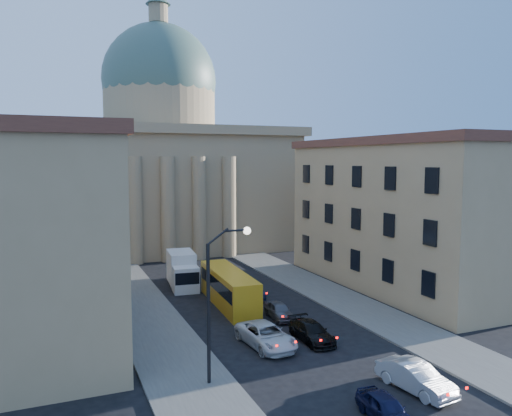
% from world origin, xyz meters
% --- Properties ---
extents(sidewalk_left, '(5.00, 60.00, 0.15)m').
position_xyz_m(sidewalk_left, '(-8.50, 18.00, 0.07)').
color(sidewalk_left, '#52504B').
rests_on(sidewalk_left, ground).
extents(sidewalk_right, '(5.00, 60.00, 0.15)m').
position_xyz_m(sidewalk_right, '(8.50, 18.00, 0.07)').
color(sidewalk_right, '#52504B').
rests_on(sidewalk_right, ground).
extents(church, '(68.02, 28.76, 36.60)m').
position_xyz_m(church, '(0.00, 55.47, 11.88)').
color(church, '#907758').
rests_on(church, ground).
extents(building_left, '(11.60, 26.60, 14.70)m').
position_xyz_m(building_left, '(-17.00, 22.00, 7.42)').
color(building_left, tan).
rests_on(building_left, ground).
extents(building_right, '(11.60, 26.60, 14.70)m').
position_xyz_m(building_right, '(17.00, 22.00, 7.42)').
color(building_right, tan).
rests_on(building_right, ground).
extents(street_lamp, '(2.62, 0.44, 8.83)m').
position_xyz_m(street_lamp, '(-6.97, 8.00, 5.29)').
color(street_lamp, black).
rests_on(street_lamp, ground).
extents(car_left_near, '(1.84, 3.93, 1.30)m').
position_xyz_m(car_left_near, '(-0.80, 1.00, 0.65)').
color(car_left_near, black).
rests_on(car_left_near, ground).
extents(car_right_near, '(2.22, 4.82, 1.53)m').
position_xyz_m(car_right_near, '(2.69, 3.03, 0.77)').
color(car_right_near, '#A7ABAF').
rests_on(car_right_near, ground).
extents(car_left_mid, '(2.99, 5.64, 1.51)m').
position_xyz_m(car_left_mid, '(-2.23, 12.10, 0.76)').
color(car_left_mid, silver).
rests_on(car_left_mid, ground).
extents(car_right_mid, '(1.85, 4.55, 1.32)m').
position_xyz_m(car_right_mid, '(1.11, 11.80, 0.66)').
color(car_right_mid, black).
rests_on(car_right_mid, ground).
extents(car_right_far, '(1.81, 3.93, 1.31)m').
position_xyz_m(car_right_far, '(1.13, 17.14, 0.65)').
color(car_right_far, '#505056').
rests_on(car_right_far, ground).
extents(car_right_distant, '(1.86, 4.48, 1.44)m').
position_xyz_m(car_right_distant, '(1.28, 23.59, 0.72)').
color(car_right_distant, black).
rests_on(car_right_distant, ground).
extents(city_bus, '(2.96, 10.68, 2.98)m').
position_xyz_m(city_bus, '(-1.34, 22.19, 1.60)').
color(city_bus, gold).
rests_on(city_bus, ground).
extents(box_truck, '(3.03, 6.37, 3.38)m').
position_xyz_m(box_truck, '(-3.49, 29.86, 1.60)').
color(box_truck, silver).
rests_on(box_truck, ground).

